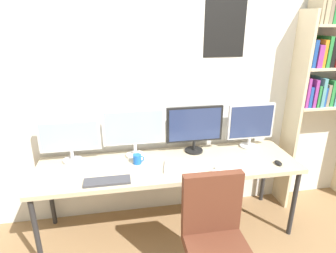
{
  "coord_description": "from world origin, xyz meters",
  "views": [
    {
      "loc": [
        -0.43,
        -1.74,
        2.02
      ],
      "look_at": [
        0.0,
        0.65,
        1.09
      ],
      "focal_mm": 30.8,
      "sensor_mm": 36.0,
      "label": 1
    }
  ],
  "objects": [
    {
      "name": "monitor_far_right",
      "position": [
        0.89,
        0.81,
        1.0
      ],
      "size": [
        0.49,
        0.18,
        0.47
      ],
      "color": "silver",
      "rests_on": "desk"
    },
    {
      "name": "monitor_center_left",
      "position": [
        -0.3,
        0.81,
        1.02
      ],
      "size": [
        0.59,
        0.18,
        0.48
      ],
      "color": "silver",
      "rests_on": "desk"
    },
    {
      "name": "office_chair",
      "position": [
        0.19,
        -0.2,
        0.4
      ],
      "size": [
        0.52,
        0.52,
        0.99
      ],
      "color": "#2D2D33",
      "rests_on": "ground_plane"
    },
    {
      "name": "laptop_closed",
      "position": [
        0.1,
        0.49,
        0.75
      ],
      "size": [
        0.36,
        0.28,
        0.02
      ],
      "primitive_type": "cube",
      "rotation": [
        0.0,
        0.0,
        -0.22
      ],
      "color": "silver",
      "rests_on": "desk"
    },
    {
      "name": "wall_back",
      "position": [
        0.0,
        1.02,
        1.3
      ],
      "size": [
        4.82,
        0.11,
        2.6
      ],
      "color": "silver",
      "rests_on": "ground_plane"
    },
    {
      "name": "keyboard_right",
      "position": [
        0.56,
        0.37,
        0.75
      ],
      "size": [
        0.35,
        0.13,
        0.02
      ],
      "primitive_type": "cube",
      "color": "silver",
      "rests_on": "desk"
    },
    {
      "name": "desk",
      "position": [
        0.0,
        0.6,
        0.69
      ],
      "size": [
        2.42,
        0.68,
        0.74
      ],
      "color": "tan",
      "rests_on": "ground_plane"
    },
    {
      "name": "monitor_far_left",
      "position": [
        -0.89,
        0.81,
        0.97
      ],
      "size": [
        0.55,
        0.18,
        0.4
      ],
      "color": "silver",
      "rests_on": "desk"
    },
    {
      "name": "mouse_right_side",
      "position": [
        0.36,
        0.34,
        0.76
      ],
      "size": [
        0.06,
        0.1,
        0.03
      ],
      "primitive_type": "ellipsoid",
      "color": "silver",
      "rests_on": "desk"
    },
    {
      "name": "keyboard_left",
      "position": [
        -0.56,
        0.37,
        0.75
      ],
      "size": [
        0.38,
        0.13,
        0.02
      ],
      "primitive_type": "cube",
      "color": "#38383D",
      "rests_on": "desk"
    },
    {
      "name": "coffee_mug",
      "position": [
        -0.29,
        0.65,
        0.79
      ],
      "size": [
        0.11,
        0.08,
        0.09
      ],
      "color": "blue",
      "rests_on": "desk"
    },
    {
      "name": "monitor_center_right",
      "position": [
        0.3,
        0.81,
        1.01
      ],
      "size": [
        0.56,
        0.18,
        0.47
      ],
      "color": "black",
      "rests_on": "desk"
    },
    {
      "name": "bookshelf",
      "position": [
        1.7,
        0.83,
        1.47
      ],
      "size": [
        0.83,
        0.28,
        2.25
      ],
      "color": "beige",
      "rests_on": "ground_plane"
    },
    {
      "name": "mouse_left_side",
      "position": [
        0.99,
        0.4,
        0.76
      ],
      "size": [
        0.06,
        0.1,
        0.03
      ],
      "primitive_type": "ellipsoid",
      "color": "black",
      "rests_on": "desk"
    }
  ]
}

